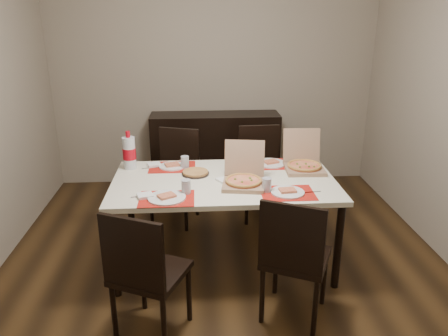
{
  "coord_description": "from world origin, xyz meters",
  "views": [
    {
      "loc": [
        -0.22,
        -3.19,
        2.05
      ],
      "look_at": [
        -0.01,
        0.09,
        0.85
      ],
      "focal_mm": 35.0,
      "sensor_mm": 36.0,
      "label": 1
    }
  ],
  "objects": [
    {
      "name": "soda_bottle",
      "position": [
        -0.8,
        0.41,
        0.89
      ],
      "size": [
        0.11,
        0.11,
        0.33
      ],
      "color": "silver",
      "rests_on": "dining_table"
    },
    {
      "name": "dining_table",
      "position": [
        -0.01,
        0.09,
        0.68
      ],
      "size": [
        1.8,
        1.0,
        0.75
      ],
      "color": "#EDE5C7",
      "rests_on": "ground"
    },
    {
      "name": "chair_far_right",
      "position": [
        0.43,
        1.0,
        0.51
      ],
      "size": [
        0.44,
        0.44,
        0.93
      ],
      "color": "black",
      "rests_on": "ground"
    },
    {
      "name": "setting_near_right",
      "position": [
        0.41,
        -0.21,
        0.77
      ],
      "size": [
        0.46,
        0.3,
        0.11
      ],
      "color": "red",
      "rests_on": "dining_table"
    },
    {
      "name": "faina_plate",
      "position": [
        -0.24,
        0.22,
        0.76
      ],
      "size": [
        0.23,
        0.23,
        0.03
      ],
      "color": "black",
      "rests_on": "dining_table"
    },
    {
      "name": "setting_far_right",
      "position": [
        0.39,
        0.41,
        0.77
      ],
      "size": [
        0.46,
        0.3,
        0.11
      ],
      "color": "red",
      "rests_on": "dining_table"
    },
    {
      "name": "pizza_box_center",
      "position": [
        0.14,
        -0.03,
        0.8
      ],
      "size": [
        0.37,
        0.4,
        0.32
      ],
      "color": "#937055",
      "rests_on": "dining_table"
    },
    {
      "name": "chair_near_left",
      "position": [
        -0.56,
        -0.83,
        0.51
      ],
      "size": [
        0.56,
        0.56,
        0.93
      ],
      "color": "black",
      "rests_on": "ground"
    },
    {
      "name": "setting_far_left",
      "position": [
        -0.43,
        0.4,
        0.77
      ],
      "size": [
        0.46,
        0.3,
        0.11
      ],
      "color": "red",
      "rests_on": "dining_table"
    },
    {
      "name": "ground",
      "position": [
        0.0,
        0.0,
        -0.01
      ],
      "size": [
        3.8,
        4.0,
        0.02
      ],
      "primitive_type": "cube",
      "color": "#3C2712",
      "rests_on": "ground"
    },
    {
      "name": "dip_bowl",
      "position": [
        0.15,
        0.3,
        0.76
      ],
      "size": [
        0.14,
        0.14,
        0.03
      ],
      "primitive_type": "imported",
      "rotation": [
        0.0,
        0.0,
        0.18
      ],
      "color": "white",
      "rests_on": "dining_table"
    },
    {
      "name": "sideboard",
      "position": [
        0.0,
        1.78,
        0.45
      ],
      "size": [
        1.5,
        0.4,
        0.9
      ],
      "primitive_type": "cube",
      "color": "black",
      "rests_on": "ground"
    },
    {
      "name": "setting_near_left",
      "position": [
        -0.43,
        -0.24,
        0.77
      ],
      "size": [
        0.47,
        0.3,
        0.11
      ],
      "color": "red",
      "rests_on": "dining_table"
    },
    {
      "name": "chair_near_right",
      "position": [
        0.41,
        -0.71,
        0.51
      ],
      "size": [
        0.56,
        0.56,
        0.93
      ],
      "color": "black",
      "rests_on": "ground"
    },
    {
      "name": "pizza_box_right",
      "position": [
        0.69,
        0.28,
        0.8
      ],
      "size": [
        0.33,
        0.37,
        0.32
      ],
      "color": "#937055",
      "rests_on": "dining_table"
    },
    {
      "name": "chair_far_left",
      "position": [
        -0.43,
        0.94,
        0.51
      ],
      "size": [
        0.53,
        0.53,
        0.93
      ],
      "color": "black",
      "rests_on": "ground"
    },
    {
      "name": "room_walls",
      "position": [
        0.0,
        0.43,
        1.73
      ],
      "size": [
        3.84,
        4.02,
        2.62
      ],
      "color": "gray",
      "rests_on": "ground"
    },
    {
      "name": "napkin_loose",
      "position": [
        0.0,
        0.06,
        0.76
      ],
      "size": [
        0.16,
        0.15,
        0.02
      ],
      "primitive_type": "cube",
      "rotation": [
        0.0,
        0.0,
        0.51
      ],
      "color": "white",
      "rests_on": "dining_table"
    }
  ]
}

